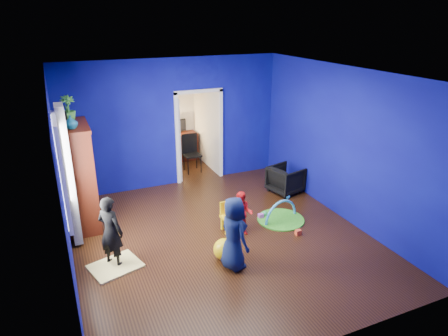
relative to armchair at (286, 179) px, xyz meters
name	(u,v)px	position (x,y,z in m)	size (l,w,h in m)	color
floor	(222,238)	(-2.10, -1.27, -0.30)	(5.00, 5.50, 0.01)	black
ceiling	(221,74)	(-2.10, -1.27, 2.60)	(5.00, 5.50, 0.01)	white
wall_back	(174,124)	(-2.10, 1.48, 1.15)	(5.00, 0.02, 2.90)	#0B0A76
wall_front	(322,244)	(-2.10, -4.02, 1.15)	(5.00, 0.02, 2.90)	#0B0A76
wall_left	(61,186)	(-4.60, -1.27, 1.15)	(0.02, 5.50, 2.90)	#0B0A76
wall_right	(343,144)	(0.40, -1.27, 1.15)	(0.02, 5.50, 2.90)	#0B0A76
alcove	(187,121)	(-1.50, 2.36, 0.95)	(1.00, 1.75, 2.50)	silver
armchair	(286,179)	(0.00, 0.00, 0.00)	(0.65, 0.67, 0.61)	black
child_black	(111,231)	(-4.00, -1.30, 0.29)	(0.43, 0.28, 1.19)	black
child_navy	(234,234)	(-2.27, -2.13, 0.29)	(0.58, 0.38, 1.20)	#0F1637
toddler_red	(242,213)	(-1.71, -1.27, 0.11)	(0.40, 0.31, 0.83)	red
vase	(71,122)	(-4.31, -0.05, 1.77)	(0.22, 0.22, 0.23)	#0D5B6F
potted_plant	(68,109)	(-4.31, 0.47, 1.89)	(0.26, 0.26, 0.47)	#34802E
tv_armoire	(78,177)	(-4.31, 0.25, 0.68)	(0.58, 1.14, 1.96)	#3E180A
crt_tv	(80,174)	(-4.27, 0.25, 0.72)	(0.46, 0.70, 0.54)	silver
yellow_blanket	(115,266)	(-4.00, -1.40, -0.29)	(0.75, 0.60, 0.03)	#F2E07A
hopper_ball	(224,249)	(-2.32, -1.88, -0.12)	(0.36, 0.36, 0.36)	yellow
kid_chair	(230,218)	(-1.86, -1.07, -0.05)	(0.28, 0.28, 0.50)	yellow
play_mat	(281,219)	(-0.78, -1.11, -0.29)	(0.91, 0.91, 0.02)	#4BA725
toy_arch	(281,219)	(-0.78, -1.11, -0.28)	(0.82, 0.82, 0.05)	#3F8CD8
window_left	(60,172)	(-4.58, -0.92, 1.25)	(0.03, 0.95, 1.55)	white
curtain	(69,176)	(-4.47, -0.37, 0.95)	(0.14, 0.42, 2.40)	slate
doorway	(199,138)	(-1.50, 1.48, 0.75)	(1.16, 0.10, 2.10)	white
study_desk	(181,147)	(-1.50, 2.99, 0.07)	(0.88, 0.44, 0.75)	#3D140A
desk_monitor	(178,125)	(-1.50, 3.11, 0.65)	(0.40, 0.05, 0.32)	black
desk_lamp	(169,127)	(-1.78, 3.05, 0.63)	(0.14, 0.14, 0.14)	#FFD88C
folding_chair	(192,154)	(-1.50, 2.03, 0.16)	(0.40, 0.40, 0.92)	black
book_shelf	(177,85)	(-1.50, 3.10, 1.72)	(0.88, 0.24, 0.04)	white
toy_0	(298,232)	(-0.78, -1.72, -0.25)	(0.10, 0.08, 0.10)	#EB4C27
toy_1	(288,196)	(-0.14, -0.33, -0.25)	(0.11, 0.11, 0.11)	#2992E8
toy_2	(265,213)	(-0.98, -0.83, -0.25)	(0.11, 0.11, 0.11)	green
toy_3	(261,216)	(-1.11, -0.90, -0.25)	(0.10, 0.08, 0.10)	#CD4DC4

